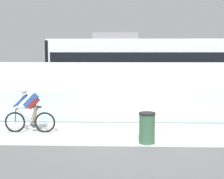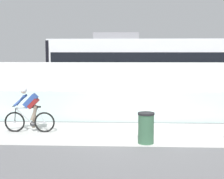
# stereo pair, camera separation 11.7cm
# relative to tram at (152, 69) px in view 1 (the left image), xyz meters

# --- Properties ---
(ground_plane) EXTENTS (200.00, 200.00, 0.00)m
(ground_plane) POSITION_rel_tram_xyz_m (-1.10, -6.85, -1.89)
(ground_plane) COLOR slate
(bike_path_deck) EXTENTS (32.00, 3.20, 0.01)m
(bike_path_deck) POSITION_rel_tram_xyz_m (-1.10, -6.85, -1.89)
(bike_path_deck) COLOR silver
(bike_path_deck) RESTS_ON ground
(glass_parapet) EXTENTS (32.00, 0.05, 1.22)m
(glass_parapet) POSITION_rel_tram_xyz_m (-1.10, -5.00, -1.29)
(glass_parapet) COLOR #ADC6C1
(glass_parapet) RESTS_ON ground
(concrete_barrier_wall) EXTENTS (32.00, 0.36, 2.32)m
(concrete_barrier_wall) POSITION_rel_tram_xyz_m (-1.10, -3.20, -0.73)
(concrete_barrier_wall) COLOR white
(concrete_barrier_wall) RESTS_ON ground
(tram_rail_near) EXTENTS (32.00, 0.08, 0.01)m
(tram_rail_near) POSITION_rel_tram_xyz_m (-1.10, -0.72, -1.89)
(tram_rail_near) COLOR #595654
(tram_rail_near) RESTS_ON ground
(tram_rail_far) EXTENTS (32.00, 0.08, 0.01)m
(tram_rail_far) POSITION_rel_tram_xyz_m (-1.10, 0.72, -1.89)
(tram_rail_far) COLOR #595654
(tram_rail_far) RESTS_ON ground
(tram) EXTENTS (11.06, 2.54, 3.81)m
(tram) POSITION_rel_tram_xyz_m (0.00, 0.00, 0.00)
(tram) COLOR silver
(tram) RESTS_ON ground
(cyclist_on_bike) EXTENTS (1.77, 0.58, 1.61)m
(cyclist_on_bike) POSITION_rel_tram_xyz_m (-4.74, -6.85, -1.11)
(cyclist_on_bike) COLOR black
(cyclist_on_bike) RESTS_ON ground
(trash_bin) EXTENTS (0.51, 0.51, 0.96)m
(trash_bin) POSITION_rel_tram_xyz_m (-0.79, -8.10, -1.41)
(trash_bin) COLOR #33593F
(trash_bin) RESTS_ON ground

